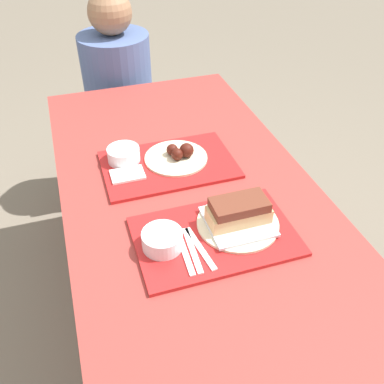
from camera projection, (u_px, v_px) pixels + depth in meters
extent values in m
plane|color=#706656|center=(193.00, 334.00, 1.83)|extent=(12.00, 12.00, 0.00)
cube|color=maroon|center=(194.00, 202.00, 1.36)|extent=(0.81, 1.72, 0.04)
cylinder|color=maroon|center=(78.00, 177.00, 2.09)|extent=(0.07, 0.07, 0.72)
cylinder|color=maroon|center=(210.00, 153.00, 2.26)|extent=(0.07, 0.07, 0.72)
cube|color=maroon|center=(134.00, 128.00, 2.37)|extent=(0.77, 0.28, 0.04)
cylinder|color=maroon|center=(81.00, 169.00, 2.43)|extent=(0.06, 0.06, 0.39)
cylinder|color=maroon|center=(190.00, 150.00, 2.58)|extent=(0.06, 0.06, 0.39)
cube|color=red|center=(216.00, 236.00, 1.20)|extent=(0.45, 0.29, 0.01)
cube|color=red|center=(169.00, 165.00, 1.47)|extent=(0.45, 0.29, 0.01)
cylinder|color=silver|center=(162.00, 240.00, 1.15)|extent=(0.11, 0.11, 0.05)
cylinder|color=beige|center=(162.00, 235.00, 1.14)|extent=(0.10, 0.10, 0.01)
cylinder|color=beige|center=(238.00, 223.00, 1.23)|extent=(0.24, 0.24, 0.01)
cube|color=silver|center=(238.00, 221.00, 1.22)|extent=(0.18, 0.18, 0.01)
cube|color=#DBB275|center=(239.00, 214.00, 1.21)|extent=(0.18, 0.08, 0.04)
cube|color=brown|center=(239.00, 205.00, 1.19)|extent=(0.16, 0.09, 0.03)
cube|color=white|center=(192.00, 250.00, 1.15)|extent=(0.02, 0.17, 0.00)
cube|color=white|center=(200.00, 248.00, 1.16)|extent=(0.04, 0.17, 0.00)
cube|color=white|center=(185.00, 252.00, 1.14)|extent=(0.02, 0.17, 0.00)
cylinder|color=silver|center=(124.00, 154.00, 1.47)|extent=(0.11, 0.11, 0.05)
cylinder|color=beige|center=(123.00, 150.00, 1.46)|extent=(0.10, 0.10, 0.01)
cylinder|color=beige|center=(177.00, 158.00, 1.49)|extent=(0.22, 0.22, 0.01)
sphere|color=#42140C|center=(187.00, 150.00, 1.47)|extent=(0.05, 0.05, 0.05)
sphere|color=#42140C|center=(172.00, 150.00, 1.48)|extent=(0.04, 0.04, 0.04)
sphere|color=#42140C|center=(176.00, 154.00, 1.46)|extent=(0.04, 0.04, 0.04)
cube|color=white|center=(128.00, 175.00, 1.41)|extent=(0.11, 0.08, 0.01)
cylinder|color=#4C6093|center=(118.00, 84.00, 2.19)|extent=(0.35, 0.35, 0.50)
sphere|color=#936B4C|center=(110.00, 12.00, 1.96)|extent=(0.21, 0.21, 0.21)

